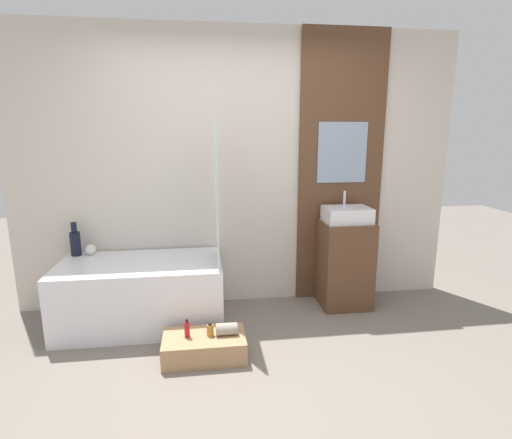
% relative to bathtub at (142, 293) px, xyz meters
% --- Properties ---
extents(ground_plane, '(12.00, 12.00, 0.00)m').
position_rel_bathtub_xyz_m(ground_plane, '(0.90, -1.16, -0.29)').
color(ground_plane, slate).
extents(wall_tiled_back, '(4.20, 0.06, 2.60)m').
position_rel_bathtub_xyz_m(wall_tiled_back, '(0.90, 0.42, 1.01)').
color(wall_tiled_back, beige).
rests_on(wall_tiled_back, ground_plane).
extents(wall_wood_accent, '(0.83, 0.04, 2.60)m').
position_rel_bathtub_xyz_m(wall_wood_accent, '(1.89, 0.37, 1.02)').
color(wall_wood_accent, brown).
rests_on(wall_wood_accent, ground_plane).
extents(bathtub, '(1.39, 0.75, 0.57)m').
position_rel_bathtub_xyz_m(bathtub, '(0.00, 0.00, 0.00)').
color(bathtub, white).
rests_on(bathtub, ground_plane).
extents(glass_shower_screen, '(0.01, 0.51, 1.17)m').
position_rel_bathtub_xyz_m(glass_shower_screen, '(0.66, -0.10, 0.87)').
color(glass_shower_screen, silver).
rests_on(glass_shower_screen, bathtub).
extents(wooden_step_bench, '(0.62, 0.35, 0.17)m').
position_rel_bathtub_xyz_m(wooden_step_bench, '(0.53, -0.62, -0.20)').
color(wooden_step_bench, '#A87F56').
rests_on(wooden_step_bench, ground_plane).
extents(vanity_cabinet, '(0.47, 0.42, 0.83)m').
position_rel_bathtub_xyz_m(vanity_cabinet, '(1.89, 0.14, 0.13)').
color(vanity_cabinet, brown).
rests_on(vanity_cabinet, ground_plane).
extents(sink, '(0.42, 0.32, 0.29)m').
position_rel_bathtub_xyz_m(sink, '(1.89, 0.14, 0.62)').
color(sink, white).
rests_on(sink, vanity_cabinet).
extents(vase_tall_dark, '(0.09, 0.09, 0.31)m').
position_rel_bathtub_xyz_m(vase_tall_dark, '(-0.60, 0.28, 0.41)').
color(vase_tall_dark, black).
rests_on(vase_tall_dark, bathtub).
extents(vase_round_light, '(0.10, 0.10, 0.10)m').
position_rel_bathtub_xyz_m(vase_round_light, '(-0.47, 0.27, 0.33)').
color(vase_round_light, silver).
rests_on(vase_round_light, bathtub).
extents(bottle_soap_primary, '(0.04, 0.04, 0.14)m').
position_rel_bathtub_xyz_m(bottle_soap_primary, '(0.41, -0.62, -0.05)').
color(bottle_soap_primary, '#B21928').
rests_on(bottle_soap_primary, wooden_step_bench).
extents(bottle_soap_secondary, '(0.05, 0.05, 0.11)m').
position_rel_bathtub_xyz_m(bottle_soap_secondary, '(0.58, -0.62, -0.07)').
color(bottle_soap_secondary, '#B2752D').
rests_on(bottle_soap_secondary, wooden_step_bench).
extents(towel_roll, '(0.16, 0.09, 0.09)m').
position_rel_bathtub_xyz_m(towel_roll, '(0.70, -0.62, -0.07)').
color(towel_roll, gray).
rests_on(towel_roll, wooden_step_bench).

